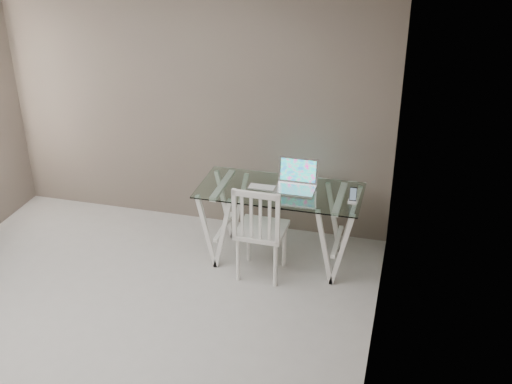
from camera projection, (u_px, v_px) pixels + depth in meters
The scene contains 7 objects.
room at pixel (69, 146), 4.26m from camera, with size 4.50×4.52×2.71m.
desk at pixel (280, 224), 6.03m from camera, with size 1.50×0.70×0.75m.
chair at pixel (259, 228), 5.69m from camera, with size 0.44×0.44×0.94m.
laptop at pixel (296, 181), 5.88m from camera, with size 0.36×0.30×0.26m.
keyboard at pixel (263, 187), 5.90m from camera, with size 0.28×0.12×0.01m, color silver.
mouse at pixel (276, 199), 5.66m from camera, with size 0.10×0.06×0.03m, color white.
phone_dock at pixel (353, 198), 5.62m from camera, with size 0.08×0.08×0.14m.
Camera 1 is at (2.14, -3.48, 3.35)m, focal length 45.00 mm.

